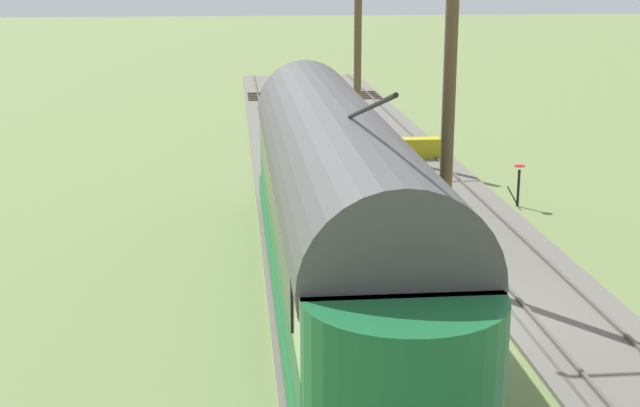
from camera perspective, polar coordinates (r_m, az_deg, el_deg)
name	(u,v)px	position (r m, az deg, el deg)	size (l,w,h in m)	color
ground_plane	(451,317)	(18.29, 8.38, -7.18)	(220.00, 220.00, 0.00)	olive
track_streetcar_siding	(554,304)	(19.20, 14.75, -6.27)	(2.80, 80.00, 0.18)	#666059
track_adjacent_siding	(338,312)	(18.17, 1.17, -6.99)	(2.80, 80.00, 0.18)	#666059
vintage_streetcar	(334,197)	(18.21, 0.92, 0.39)	(2.65, 17.64, 5.16)	#196033
catenary_pole_foreground	(356,46)	(32.90, 2.31, 10.03)	(2.76, 0.28, 7.68)	brown
catenary_pole_mid_near	(446,105)	(19.19, 8.05, 6.29)	(2.76, 0.28, 7.68)	brown
switch_stand	(518,183)	(26.62, 12.58, 1.28)	(0.50, 0.30, 1.24)	black
track_end_bumper	(415,149)	(32.52, 6.11, 3.48)	(1.80, 0.60, 0.80)	#B2A519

